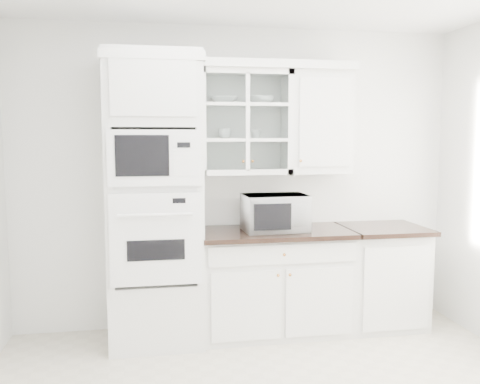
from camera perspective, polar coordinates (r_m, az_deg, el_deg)
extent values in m
cube|color=white|center=(4.62, -0.25, 1.55)|extent=(4.00, 0.02, 2.70)
cube|color=silver|center=(4.26, -9.52, -0.96)|extent=(0.76, 0.65, 2.40)
cube|color=white|center=(3.97, -9.42, -5.28)|extent=(0.70, 0.03, 0.72)
cube|color=black|center=(3.97, -9.40, -6.47)|extent=(0.44, 0.01, 0.16)
cube|color=white|center=(3.90, -9.58, 3.76)|extent=(0.70, 0.03, 0.43)
cube|color=black|center=(3.88, -10.92, 4.02)|extent=(0.40, 0.01, 0.31)
cube|color=silver|center=(4.57, 3.90, -10.15)|extent=(1.30, 0.60, 0.88)
cube|color=#321E14|center=(4.43, 4.05, -4.56)|extent=(1.32, 0.67, 0.04)
cube|color=silver|center=(4.89, 15.50, -9.25)|extent=(0.70, 0.60, 0.88)
cube|color=#321E14|center=(4.76, 15.84, -4.01)|extent=(0.72, 0.67, 0.04)
cube|color=silver|center=(4.46, 0.47, 7.81)|extent=(0.80, 0.33, 0.90)
cube|color=silver|center=(4.46, 0.47, 5.88)|extent=(0.74, 0.29, 0.02)
cube|color=silver|center=(4.47, 0.47, 9.73)|extent=(0.74, 0.29, 0.02)
cube|color=silver|center=(4.63, 8.79, 7.68)|extent=(0.55, 0.33, 0.90)
cube|color=white|center=(4.46, -0.83, 14.07)|extent=(2.14, 0.38, 0.07)
imported|color=white|center=(4.39, 3.89, -2.30)|extent=(0.55, 0.47, 0.31)
imported|color=white|center=(4.43, -1.87, 10.28)|extent=(0.28, 0.28, 0.06)
imported|color=white|center=(4.51, 2.43, 10.27)|extent=(0.27, 0.27, 0.07)
imported|color=white|center=(4.44, -1.73, 6.58)|extent=(0.13, 0.13, 0.09)
imported|color=white|center=(4.50, 1.77, 6.55)|extent=(0.11, 0.11, 0.08)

